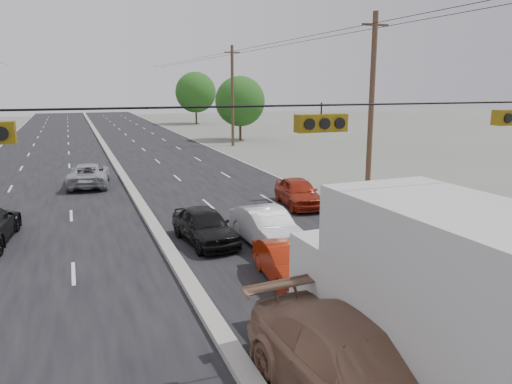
% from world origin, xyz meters
% --- Properties ---
extents(road_surface, '(20.00, 160.00, 0.02)m').
position_xyz_m(road_surface, '(0.00, 30.00, 0.00)').
color(road_surface, black).
rests_on(road_surface, ground).
extents(center_median, '(0.50, 160.00, 0.20)m').
position_xyz_m(center_median, '(0.00, 30.00, 0.10)').
color(center_median, gray).
rests_on(center_median, ground).
extents(utility_pole_right_b, '(1.60, 0.30, 10.00)m').
position_xyz_m(utility_pole_right_b, '(12.50, 15.00, 5.11)').
color(utility_pole_right_b, '#422D1E').
rests_on(utility_pole_right_b, ground).
extents(utility_pole_right_c, '(1.60, 0.30, 10.00)m').
position_xyz_m(utility_pole_right_c, '(12.50, 40.00, 5.11)').
color(utility_pole_right_c, '#422D1E').
rests_on(utility_pole_right_c, ground).
extents(traffic_signals, '(25.00, 0.30, 0.54)m').
position_xyz_m(traffic_signals, '(1.40, 0.00, 5.49)').
color(traffic_signals, black).
rests_on(traffic_signals, ground).
extents(tree_right_mid, '(5.60, 5.60, 7.14)m').
position_xyz_m(tree_right_mid, '(15.00, 45.00, 4.34)').
color(tree_right_mid, '#382619').
rests_on(tree_right_mid, ground).
extents(tree_right_far, '(6.40, 6.40, 8.16)m').
position_xyz_m(tree_right_far, '(16.00, 70.00, 4.96)').
color(tree_right_far, '#382619').
rests_on(tree_right_far, ground).
extents(box_truck, '(3.03, 7.97, 3.99)m').
position_xyz_m(box_truck, '(3.51, -1.19, 2.05)').
color(box_truck, black).
rests_on(box_truck, ground).
extents(tan_sedan, '(3.00, 6.08, 1.70)m').
position_xyz_m(tan_sedan, '(1.59, -1.45, 0.85)').
color(tan_sedan, '#8A634B').
rests_on(tan_sedan, ground).
extents(red_sedan, '(1.61, 3.84, 1.23)m').
position_xyz_m(red_sedan, '(3.00, 4.87, 0.62)').
color(red_sedan, '#9B2009').
rests_on(red_sedan, ground).
extents(queue_car_a, '(2.12, 4.33, 1.42)m').
position_xyz_m(queue_car_a, '(1.57, 9.69, 0.71)').
color(queue_car_a, black).
rests_on(queue_car_a, ground).
extents(queue_car_b, '(1.73, 4.49, 1.46)m').
position_xyz_m(queue_car_b, '(3.75, 8.52, 0.73)').
color(queue_car_b, silver).
rests_on(queue_car_b, ground).
extents(queue_car_d, '(2.31, 4.55, 1.27)m').
position_xyz_m(queue_car_d, '(8.80, 5.24, 0.63)').
color(queue_car_d, navy).
rests_on(queue_car_d, ground).
extents(queue_car_e, '(2.23, 4.44, 1.45)m').
position_xyz_m(queue_car_e, '(7.68, 13.98, 0.72)').
color(queue_car_e, maroon).
rests_on(queue_car_e, ground).
extents(oncoming_far, '(2.88, 5.33, 1.42)m').
position_xyz_m(oncoming_far, '(-2.27, 23.30, 0.71)').
color(oncoming_far, '#97989E').
rests_on(oncoming_far, ground).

